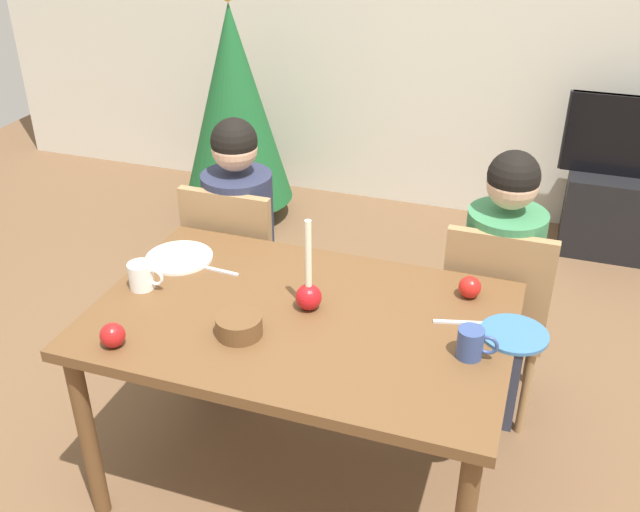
# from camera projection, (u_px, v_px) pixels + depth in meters

# --- Properties ---
(ground_plane) EXTENTS (7.68, 7.68, 0.00)m
(ground_plane) POSITION_uv_depth(u_px,v_px,m) (303.00, 475.00, 2.78)
(ground_plane) COLOR brown
(back_wall) EXTENTS (6.40, 0.10, 2.60)m
(back_wall) POSITION_uv_depth(u_px,v_px,m) (450.00, 5.00, 4.28)
(back_wall) COLOR beige
(back_wall) RESTS_ON ground
(dining_table) EXTENTS (1.40, 0.90, 0.75)m
(dining_table) POSITION_uv_depth(u_px,v_px,m) (301.00, 335.00, 2.45)
(dining_table) COLOR brown
(dining_table) RESTS_ON ground
(chair_left) EXTENTS (0.40, 0.40, 0.90)m
(chair_left) POSITION_uv_depth(u_px,v_px,m) (238.00, 265.00, 3.17)
(chair_left) COLOR #99754C
(chair_left) RESTS_ON ground
(chair_right) EXTENTS (0.40, 0.40, 0.90)m
(chair_right) POSITION_uv_depth(u_px,v_px,m) (494.00, 310.00, 2.86)
(chair_right) COLOR #99754C
(chair_right) RESTS_ON ground
(person_left_child) EXTENTS (0.30, 0.30, 1.17)m
(person_left_child) POSITION_uv_depth(u_px,v_px,m) (241.00, 250.00, 3.17)
(person_left_child) COLOR #33384C
(person_left_child) RESTS_ON ground
(person_right_child) EXTENTS (0.30, 0.30, 1.17)m
(person_right_child) POSITION_uv_depth(u_px,v_px,m) (497.00, 294.00, 2.86)
(person_right_child) COLOR #33384C
(person_right_child) RESTS_ON ground
(tv_stand) EXTENTS (0.64, 0.40, 0.48)m
(tv_stand) POSITION_uv_depth(u_px,v_px,m) (620.00, 213.00, 4.23)
(tv_stand) COLOR black
(tv_stand) RESTS_ON ground
(tv) EXTENTS (0.79, 0.05, 0.46)m
(tv) POSITION_uv_depth(u_px,v_px,m) (638.00, 138.00, 4.00)
(tv) COLOR black
(tv) RESTS_ON tv_stand
(christmas_tree) EXTENTS (0.69, 0.69, 1.43)m
(christmas_tree) POSITION_uv_depth(u_px,v_px,m) (234.00, 105.00, 4.39)
(christmas_tree) COLOR brown
(christmas_tree) RESTS_ON ground
(candle_centerpiece) EXTENTS (0.09, 0.09, 0.33)m
(candle_centerpiece) POSITION_uv_depth(u_px,v_px,m) (309.00, 291.00, 2.41)
(candle_centerpiece) COLOR red
(candle_centerpiece) RESTS_ON dining_table
(plate_left) EXTENTS (0.25, 0.25, 0.01)m
(plate_left) POSITION_uv_depth(u_px,v_px,m) (179.00, 258.00, 2.74)
(plate_left) COLOR white
(plate_left) RESTS_ON dining_table
(plate_right) EXTENTS (0.22, 0.22, 0.01)m
(plate_right) POSITION_uv_depth(u_px,v_px,m) (514.00, 334.00, 2.31)
(plate_right) COLOR teal
(plate_right) RESTS_ON dining_table
(mug_left) EXTENTS (0.13, 0.09, 0.10)m
(mug_left) POSITION_uv_depth(u_px,v_px,m) (142.00, 276.00, 2.54)
(mug_left) COLOR white
(mug_left) RESTS_ON dining_table
(mug_right) EXTENTS (0.13, 0.08, 0.10)m
(mug_right) POSITION_uv_depth(u_px,v_px,m) (471.00, 343.00, 2.19)
(mug_right) COLOR #33477F
(mug_right) RESTS_ON dining_table
(fork_left) EXTENTS (0.18, 0.03, 0.01)m
(fork_left) POSITION_uv_depth(u_px,v_px,m) (216.00, 270.00, 2.66)
(fork_left) COLOR silver
(fork_left) RESTS_ON dining_table
(fork_right) EXTENTS (0.18, 0.06, 0.01)m
(fork_right) POSITION_uv_depth(u_px,v_px,m) (461.00, 322.00, 2.37)
(fork_right) COLOR silver
(fork_right) RESTS_ON dining_table
(bowl_walnuts) EXTENTS (0.15, 0.15, 0.07)m
(bowl_walnuts) POSITION_uv_depth(u_px,v_px,m) (239.00, 326.00, 2.30)
(bowl_walnuts) COLOR brown
(bowl_walnuts) RESTS_ON dining_table
(apple_near_candle) EXTENTS (0.08, 0.08, 0.08)m
(apple_near_candle) POSITION_uv_depth(u_px,v_px,m) (113.00, 335.00, 2.24)
(apple_near_candle) COLOR #AD1717
(apple_near_candle) RESTS_ON dining_table
(apple_by_left_plate) EXTENTS (0.08, 0.08, 0.08)m
(apple_by_left_plate) POSITION_uv_depth(u_px,v_px,m) (470.00, 287.00, 2.49)
(apple_by_left_plate) COLOR red
(apple_by_left_plate) RESTS_ON dining_table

